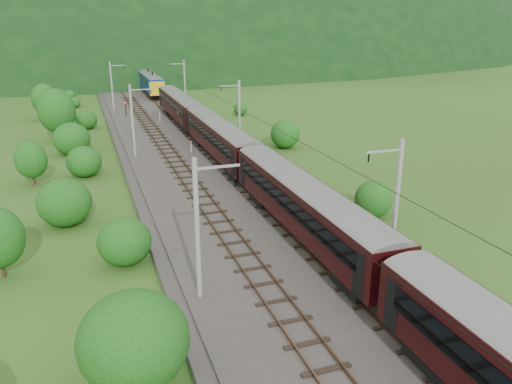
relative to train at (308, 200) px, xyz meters
name	(u,v)px	position (x,y,z in m)	size (l,w,h in m)	color
ground	(301,283)	(-2.40, -4.56, -3.45)	(600.00, 600.00, 0.00)	#344C17
railbed	(249,220)	(-2.40, 5.44, -3.30)	(14.00, 220.00, 0.30)	#38332D
track_left	(219,222)	(-4.80, 5.44, -3.08)	(2.40, 220.00, 0.27)	brown
track_right	(277,214)	(0.00, 5.44, -3.08)	(2.40, 220.00, 0.27)	brown
catenary_left	(133,119)	(-8.52, 27.44, 1.05)	(2.54, 192.28, 8.00)	gray
catenary_right	(239,113)	(3.72, 27.44, 1.05)	(2.54, 192.28, 8.00)	gray
overhead_wires	(248,133)	(-2.40, 5.44, 3.65)	(4.83, 198.00, 0.03)	black
mountain_main	(98,50)	(-2.40, 255.44, -3.45)	(504.00, 360.00, 244.00)	black
train	(308,200)	(0.00, 0.00, 0.00)	(2.90, 160.77, 5.03)	black
hazard_post_near	(160,117)	(-2.82, 46.65, -2.43)	(0.15, 0.15, 1.43)	red
hazard_post_far	(191,147)	(-2.26, 26.99, -2.48)	(0.14, 0.14, 1.34)	red
signal	(126,108)	(-7.12, 53.51, -1.86)	(0.24, 0.24, 2.19)	black
vegetation_left	(59,179)	(-16.16, 13.86, -1.02)	(11.73, 144.27, 6.75)	#164E14
vegetation_right	(347,174)	(8.85, 10.28, -2.10)	(6.07, 94.83, 3.19)	#164E14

